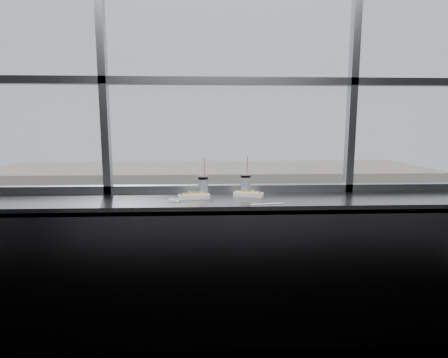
{
  "coord_description": "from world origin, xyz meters",
  "views": [
    {
      "loc": [
        -0.18,
        -1.36,
        1.64
      ],
      "look_at": [
        -0.06,
        1.23,
        1.25
      ],
      "focal_mm": 28.0,
      "sensor_mm": 36.0,
      "label": 1
    }
  ],
  "objects_px": {
    "pedestrian_d": "(307,255)",
    "tree_center": "(222,229)",
    "pedestrian_c": "(248,253)",
    "soda_cup_left": "(203,185)",
    "car_far_c": "(365,269)",
    "car_near_d": "(310,325)",
    "car_near_b": "(82,328)",
    "tree_right": "(343,226)",
    "car_far_b": "(240,271)",
    "car_near_c": "(182,327)",
    "pedestrian_a": "(123,259)",
    "hotdog_tray_left": "(194,196)",
    "hotdog_tray_right": "(248,194)",
    "wrapper": "(174,200)",
    "soda_cup_right": "(246,183)",
    "tree_left": "(122,228)",
    "car_far_a": "(81,273)",
    "loose_straw": "(267,204)"
  },
  "relations": [
    {
      "from": "wrapper",
      "to": "car_far_c",
      "type": "relative_size",
      "value": 0.02
    },
    {
      "from": "pedestrian_c",
      "to": "tree_left",
      "type": "bearing_deg",
      "value": -88.53
    },
    {
      "from": "soda_cup_left",
      "to": "car_near_c",
      "type": "bearing_deg",
      "value": 95.54
    },
    {
      "from": "car_near_b",
      "to": "pedestrian_c",
      "type": "bearing_deg",
      "value": -47.79
    },
    {
      "from": "hotdog_tray_left",
      "to": "wrapper",
      "type": "relative_size",
      "value": 2.31
    },
    {
      "from": "car_near_d",
      "to": "tree_center",
      "type": "distance_m",
      "value": 13.12
    },
    {
      "from": "wrapper",
      "to": "car_far_b",
      "type": "distance_m",
      "value": 26.9
    },
    {
      "from": "car_far_a",
      "to": "tree_right",
      "type": "distance_m",
      "value": 23.21
    },
    {
      "from": "pedestrian_a",
      "to": "tree_left",
      "type": "relative_size",
      "value": 0.38
    },
    {
      "from": "soda_cup_left",
      "to": "car_far_a",
      "type": "height_order",
      "value": "soda_cup_left"
    },
    {
      "from": "hotdog_tray_right",
      "to": "soda_cup_left",
      "type": "relative_size",
      "value": 0.78
    },
    {
      "from": "car_far_a",
      "to": "tree_left",
      "type": "distance_m",
      "value": 5.29
    },
    {
      "from": "car_near_b",
      "to": "car_far_b",
      "type": "bearing_deg",
      "value": -56.96
    },
    {
      "from": "hotdog_tray_right",
      "to": "wrapper",
      "type": "relative_size",
      "value": 2.27
    },
    {
      "from": "loose_straw",
      "to": "pedestrian_a",
      "type": "height_order",
      "value": "loose_straw"
    },
    {
      "from": "hotdog_tray_left",
      "to": "loose_straw",
      "type": "relative_size",
      "value": 1.02
    },
    {
      "from": "car_far_b",
      "to": "car_near_c",
      "type": "bearing_deg",
      "value": 157.87
    },
    {
      "from": "car_near_b",
      "to": "tree_center",
      "type": "relative_size",
      "value": 1.37
    },
    {
      "from": "pedestrian_c",
      "to": "hotdog_tray_left",
      "type": "bearing_deg",
      "value": -7.46
    },
    {
      "from": "car_near_d",
      "to": "tree_center",
      "type": "height_order",
      "value": "tree_center"
    },
    {
      "from": "car_near_b",
      "to": "car_far_b",
      "type": "relative_size",
      "value": 1.15
    },
    {
      "from": "pedestrian_a",
      "to": "tree_left",
      "type": "bearing_deg",
      "value": 101.19
    },
    {
      "from": "pedestrian_a",
      "to": "pedestrian_c",
      "type": "height_order",
      "value": "pedestrian_a"
    },
    {
      "from": "car_near_b",
      "to": "tree_left",
      "type": "relative_size",
      "value": 1.27
    },
    {
      "from": "hotdog_tray_left",
      "to": "soda_cup_left",
      "type": "bearing_deg",
      "value": 50.03
    },
    {
      "from": "pedestrian_d",
      "to": "tree_left",
      "type": "height_order",
      "value": "tree_left"
    },
    {
      "from": "soda_cup_left",
      "to": "tree_left",
      "type": "xyz_separation_m",
      "value": [
        -7.82,
        28.16,
        -8.56
      ]
    },
    {
      "from": "hotdog_tray_right",
      "to": "car_near_d",
      "type": "height_order",
      "value": "hotdog_tray_right"
    },
    {
      "from": "car_far_b",
      "to": "loose_straw",
      "type": "bearing_deg",
      "value": -179.76
    },
    {
      "from": "soda_cup_left",
      "to": "car_near_d",
      "type": "height_order",
      "value": "soda_cup_left"
    },
    {
      "from": "hotdog_tray_left",
      "to": "car_near_b",
      "type": "height_order",
      "value": "hotdog_tray_left"
    },
    {
      "from": "car_far_a",
      "to": "car_far_b",
      "type": "distance_m",
      "value": 12.77
    },
    {
      "from": "car_near_c",
      "to": "car_near_d",
      "type": "bearing_deg",
      "value": -84.74
    },
    {
      "from": "tree_center",
      "to": "car_far_a",
      "type": "bearing_deg",
      "value": -160.7
    },
    {
      "from": "car_near_d",
      "to": "car_far_a",
      "type": "distance_m",
      "value": 18.04
    },
    {
      "from": "car_far_c",
      "to": "car_near_d",
      "type": "xyz_separation_m",
      "value": [
        -6.97,
        -8.0,
        0.01
      ]
    },
    {
      "from": "pedestrian_d",
      "to": "tree_center",
      "type": "height_order",
      "value": "tree_center"
    },
    {
      "from": "soda_cup_right",
      "to": "car_near_b",
      "type": "height_order",
      "value": "soda_cup_right"
    },
    {
      "from": "hotdog_tray_left",
      "to": "car_near_c",
      "type": "relative_size",
      "value": 0.04
    },
    {
      "from": "soda_cup_right",
      "to": "tree_left",
      "type": "distance_m",
      "value": 30.51
    },
    {
      "from": "car_far_c",
      "to": "pedestrian_c",
      "type": "xyz_separation_m",
      "value": [
        -9.26,
        4.3,
        -0.05
      ]
    },
    {
      "from": "hotdog_tray_left",
      "to": "car_far_b",
      "type": "distance_m",
      "value": 26.81
    },
    {
      "from": "soda_cup_left",
      "to": "car_near_b",
      "type": "xyz_separation_m",
      "value": [
        -7.25,
        16.16,
        -10.99
      ]
    },
    {
      "from": "tree_left",
      "to": "loose_straw",
      "type": "bearing_deg",
      "value": -73.8
    },
    {
      "from": "pedestrian_a",
      "to": "car_near_c",
      "type": "bearing_deg",
      "value": -61.26
    },
    {
      "from": "car_near_b",
      "to": "tree_right",
      "type": "distance_m",
      "value": 23.25
    },
    {
      "from": "wrapper",
      "to": "tree_left",
      "type": "relative_size",
      "value": 0.02
    },
    {
      "from": "car_far_c",
      "to": "car_near_d",
      "type": "height_order",
      "value": "car_near_d"
    },
    {
      "from": "pedestrian_c",
      "to": "soda_cup_left",
      "type": "bearing_deg",
      "value": -7.36
    },
    {
      "from": "pedestrian_a",
      "to": "pedestrian_c",
      "type": "xyz_separation_m",
      "value": [
        11.32,
        1.22,
        -0.09
      ]
    }
  ]
}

